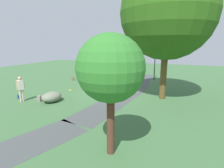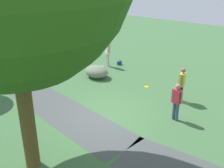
{
  "view_description": "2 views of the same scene",
  "coord_description": "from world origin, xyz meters",
  "px_view_note": "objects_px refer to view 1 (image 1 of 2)",
  "views": [
    {
      "loc": [
        12.76,
        4.95,
        3.91
      ],
      "look_at": [
        0.25,
        0.03,
        0.85
      ],
      "focal_mm": 28.25,
      "sensor_mm": 36.0,
      "label": 1
    },
    {
      "loc": [
        -6.5,
        7.65,
        5.75
      ],
      "look_at": [
        0.42,
        -0.92,
        1.11
      ],
      "focal_mm": 43.07,
      "sensor_mm": 36.0,
      "label": 2
    }
  ],
  "objects_px": {
    "woman_with_handbag": "(21,87)",
    "frisbee_on_grass": "(70,90)",
    "handbag_on_grass": "(19,97)",
    "backpack_by_boulder": "(39,99)",
    "passerby_on_path": "(106,76)",
    "spare_backpack_on_lawn": "(73,79)",
    "large_shade_tree": "(168,12)",
    "lamp_post": "(155,62)",
    "lawn_boulder": "(52,97)",
    "man_near_boulder": "(87,75)",
    "young_tree_near_path": "(111,69)"
  },
  "relations": [
    {
      "from": "lawn_boulder",
      "to": "backpack_by_boulder",
      "type": "relative_size",
      "value": 3.96
    },
    {
      "from": "woman_with_handbag",
      "to": "passerby_on_path",
      "type": "bearing_deg",
      "value": 151.89
    },
    {
      "from": "handbag_on_grass",
      "to": "backpack_by_boulder",
      "type": "xyz_separation_m",
      "value": [
        -0.06,
        1.8,
        0.05
      ]
    },
    {
      "from": "young_tree_near_path",
      "to": "lamp_post",
      "type": "relative_size",
      "value": 1.33
    },
    {
      "from": "young_tree_near_path",
      "to": "man_near_boulder",
      "type": "relative_size",
      "value": 2.55
    },
    {
      "from": "spare_backpack_on_lawn",
      "to": "woman_with_handbag",
      "type": "bearing_deg",
      "value": 6.39
    },
    {
      "from": "passerby_on_path",
      "to": "handbag_on_grass",
      "type": "relative_size",
      "value": 4.79
    },
    {
      "from": "lawn_boulder",
      "to": "spare_backpack_on_lawn",
      "type": "height_order",
      "value": "lawn_boulder"
    },
    {
      "from": "large_shade_tree",
      "to": "backpack_by_boulder",
      "type": "height_order",
      "value": "large_shade_tree"
    },
    {
      "from": "lawn_boulder",
      "to": "passerby_on_path",
      "type": "xyz_separation_m",
      "value": [
        -5.82,
        1.57,
        0.58
      ]
    },
    {
      "from": "spare_backpack_on_lawn",
      "to": "frisbee_on_grass",
      "type": "height_order",
      "value": "spare_backpack_on_lawn"
    },
    {
      "from": "large_shade_tree",
      "to": "spare_backpack_on_lawn",
      "type": "distance_m",
      "value": 11.82
    },
    {
      "from": "lamp_post",
      "to": "passerby_on_path",
      "type": "distance_m",
      "value": 6.27
    },
    {
      "from": "woman_with_handbag",
      "to": "passerby_on_path",
      "type": "distance_m",
      "value": 7.45
    },
    {
      "from": "lawn_boulder",
      "to": "backpack_by_boulder",
      "type": "bearing_deg",
      "value": -71.19
    },
    {
      "from": "large_shade_tree",
      "to": "lamp_post",
      "type": "distance_m",
      "value": 8.26
    },
    {
      "from": "man_near_boulder",
      "to": "spare_backpack_on_lawn",
      "type": "bearing_deg",
      "value": -120.62
    },
    {
      "from": "large_shade_tree",
      "to": "man_near_boulder",
      "type": "height_order",
      "value": "large_shade_tree"
    },
    {
      "from": "spare_backpack_on_lawn",
      "to": "backpack_by_boulder",
      "type": "bearing_deg",
      "value": 15.19
    },
    {
      "from": "lawn_boulder",
      "to": "handbag_on_grass",
      "type": "height_order",
      "value": "lawn_boulder"
    },
    {
      "from": "lamp_post",
      "to": "passerby_on_path",
      "type": "bearing_deg",
      "value": -38.41
    },
    {
      "from": "young_tree_near_path",
      "to": "passerby_on_path",
      "type": "height_order",
      "value": "young_tree_near_path"
    },
    {
      "from": "large_shade_tree",
      "to": "man_near_boulder",
      "type": "relative_size",
      "value": 5.43
    },
    {
      "from": "passerby_on_path",
      "to": "backpack_by_boulder",
      "type": "distance_m",
      "value": 6.62
    },
    {
      "from": "woman_with_handbag",
      "to": "frisbee_on_grass",
      "type": "xyz_separation_m",
      "value": [
        -3.8,
        1.32,
        -1.02
      ]
    },
    {
      "from": "spare_backpack_on_lawn",
      "to": "passerby_on_path",
      "type": "bearing_deg",
      "value": 77.59
    },
    {
      "from": "woman_with_handbag",
      "to": "handbag_on_grass",
      "type": "relative_size",
      "value": 5.23
    },
    {
      "from": "lamp_post",
      "to": "spare_backpack_on_lawn",
      "type": "height_order",
      "value": "lamp_post"
    },
    {
      "from": "lamp_post",
      "to": "man_near_boulder",
      "type": "relative_size",
      "value": 1.91
    },
    {
      "from": "lawn_boulder",
      "to": "spare_backpack_on_lawn",
      "type": "xyz_separation_m",
      "value": [
        -6.78,
        -2.78,
        -0.16
      ]
    },
    {
      "from": "lawn_boulder",
      "to": "man_near_boulder",
      "type": "relative_size",
      "value": 0.94
    },
    {
      "from": "lamp_post",
      "to": "man_near_boulder",
      "type": "xyz_separation_m",
      "value": [
        5.44,
        -5.57,
        -1.03
      ]
    },
    {
      "from": "lamp_post",
      "to": "handbag_on_grass",
      "type": "relative_size",
      "value": 9.53
    },
    {
      "from": "large_shade_tree",
      "to": "lamp_post",
      "type": "xyz_separation_m",
      "value": [
        -7.07,
        -1.63,
        -3.95
      ]
    },
    {
      "from": "large_shade_tree",
      "to": "spare_backpack_on_lawn",
      "type": "height_order",
      "value": "large_shade_tree"
    },
    {
      "from": "lamp_post",
      "to": "backpack_by_boulder",
      "type": "bearing_deg",
      "value": -29.78
    },
    {
      "from": "large_shade_tree",
      "to": "woman_with_handbag",
      "type": "relative_size",
      "value": 5.16
    },
    {
      "from": "handbag_on_grass",
      "to": "backpack_by_boulder",
      "type": "bearing_deg",
      "value": 91.9
    },
    {
      "from": "woman_with_handbag",
      "to": "frisbee_on_grass",
      "type": "height_order",
      "value": "woman_with_handbag"
    },
    {
      "from": "lamp_post",
      "to": "spare_backpack_on_lawn",
      "type": "xyz_separation_m",
      "value": [
        3.88,
        -8.19,
        -1.81
      ]
    },
    {
      "from": "lawn_boulder",
      "to": "frisbee_on_grass",
      "type": "bearing_deg",
      "value": -168.61
    },
    {
      "from": "lamp_post",
      "to": "frisbee_on_grass",
      "type": "bearing_deg",
      "value": -38.37
    },
    {
      "from": "lawn_boulder",
      "to": "spare_backpack_on_lawn",
      "type": "relative_size",
      "value": 3.96
    },
    {
      "from": "lawn_boulder",
      "to": "man_near_boulder",
      "type": "bearing_deg",
      "value": -178.29
    },
    {
      "from": "large_shade_tree",
      "to": "backpack_by_boulder",
      "type": "bearing_deg",
      "value": -63.79
    },
    {
      "from": "backpack_by_boulder",
      "to": "spare_backpack_on_lawn",
      "type": "bearing_deg",
      "value": -164.81
    },
    {
      "from": "man_near_boulder",
      "to": "spare_backpack_on_lawn",
      "type": "relative_size",
      "value": 4.21
    },
    {
      "from": "spare_backpack_on_lawn",
      "to": "handbag_on_grass",
      "type": "bearing_deg",
      "value": 0.95
    },
    {
      "from": "lamp_post",
      "to": "frisbee_on_grass",
      "type": "xyz_separation_m",
      "value": [
        7.61,
        -6.03,
        -2.0
      ]
    },
    {
      "from": "handbag_on_grass",
      "to": "lawn_boulder",
      "type": "bearing_deg",
      "value": 97.54
    }
  ]
}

